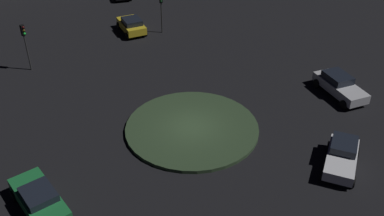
% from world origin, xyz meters
% --- Properties ---
extents(ground_plane, '(117.21, 117.21, 0.00)m').
position_xyz_m(ground_plane, '(0.00, 0.00, 0.00)').
color(ground_plane, black).
extents(roundabout_island, '(9.04, 9.04, 0.24)m').
position_xyz_m(roundabout_island, '(0.00, 0.00, 0.12)').
color(roundabout_island, '#2D4228').
rests_on(roundabout_island, ground_plane).
extents(car_yellow, '(4.12, 2.61, 1.49)m').
position_xyz_m(car_yellow, '(-17.06, -1.50, 0.78)').
color(car_yellow, gold).
rests_on(car_yellow, ground_plane).
extents(car_green, '(4.81, 3.39, 1.45)m').
position_xyz_m(car_green, '(4.97, -9.79, 0.76)').
color(car_green, '#1E7238').
rests_on(car_green, ground_plane).
extents(car_white, '(4.17, 3.72, 1.44)m').
position_xyz_m(car_white, '(5.96, 7.74, 0.75)').
color(car_white, white).
rests_on(car_white, ground_plane).
extents(car_silver, '(4.77, 2.47, 1.55)m').
position_xyz_m(car_silver, '(-1.50, 11.96, 0.79)').
color(car_silver, silver).
rests_on(car_silver, ground_plane).
extents(traffic_light_southwest, '(0.39, 0.38, 4.01)m').
position_xyz_m(traffic_light_southwest, '(-11.67, -10.78, 2.86)').
color(traffic_light_southwest, '#2D2D2D').
rests_on(traffic_light_southwest, ground_plane).
extents(traffic_light_west, '(0.37, 0.32, 3.93)m').
position_xyz_m(traffic_light_west, '(-16.25, 1.36, 2.80)').
color(traffic_light_west, '#2D2D2D').
rests_on(traffic_light_west, ground_plane).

